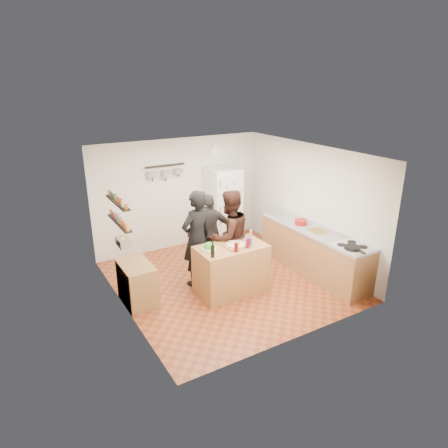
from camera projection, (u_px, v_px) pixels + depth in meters
room_shell at (216, 215)px, 7.68m from camera, size 4.20×4.20×4.20m
prep_island at (231, 269)px, 7.25m from camera, size 1.25×0.72×0.91m
pizza_board at (236, 245)px, 7.11m from camera, size 0.42×0.34×0.02m
pizza at (236, 244)px, 7.11m from camera, size 0.34×0.34×0.02m
salad_bowl at (209, 249)px, 6.92m from camera, size 0.27×0.27×0.05m
wine_bottle at (213, 251)px, 6.64m from camera, size 0.07×0.07×0.21m
wine_glass_near at (236, 247)px, 6.85m from camera, size 0.07×0.07×0.16m
wine_glass_far at (248, 243)px, 7.01m from camera, size 0.07×0.07×0.17m
pepper_mill at (251, 236)px, 7.32m from camera, size 0.05×0.05×0.17m
salt_canister at (249, 242)px, 7.12m from camera, size 0.09×0.09×0.14m
person_left at (197, 238)px, 7.40m from camera, size 0.76×0.59×1.85m
person_center at (229, 236)px, 7.55m from camera, size 0.96×0.79×1.80m
person_back at (210, 232)px, 8.07m from camera, size 1.00×0.60×1.58m
counter_run at (313, 251)px, 8.01m from camera, size 0.63×2.63×0.90m
stove_top at (352, 247)px, 7.08m from camera, size 0.60×0.62×0.02m
skillet at (352, 248)px, 6.95m from camera, size 0.27×0.27×0.05m
sink at (288, 218)px, 8.53m from camera, size 0.50×0.80×0.03m
cutting_board at (318, 231)px, 7.78m from camera, size 0.30×0.40×0.02m
red_bowl at (301, 222)px, 8.10m from camera, size 0.25×0.25×0.10m
fridge at (223, 206)px, 9.35m from camera, size 0.70×0.68×1.80m
wall_clock at (216, 151)px, 9.19m from camera, size 0.30×0.03×0.30m
spice_shelf_lower at (119, 223)px, 6.52m from camera, size 0.12×1.00×0.02m
spice_shelf_upper at (117, 202)px, 6.39m from camera, size 0.12×1.00×0.02m
produce_basket at (123, 242)px, 6.65m from camera, size 0.18×0.35×0.14m
side_table at (137, 283)px, 6.94m from camera, size 0.50×0.80×0.73m
pot_rack at (165, 166)px, 8.57m from camera, size 0.90×0.04×0.04m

